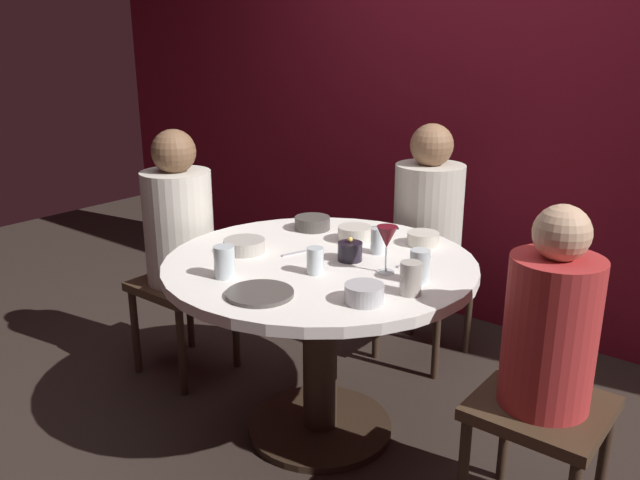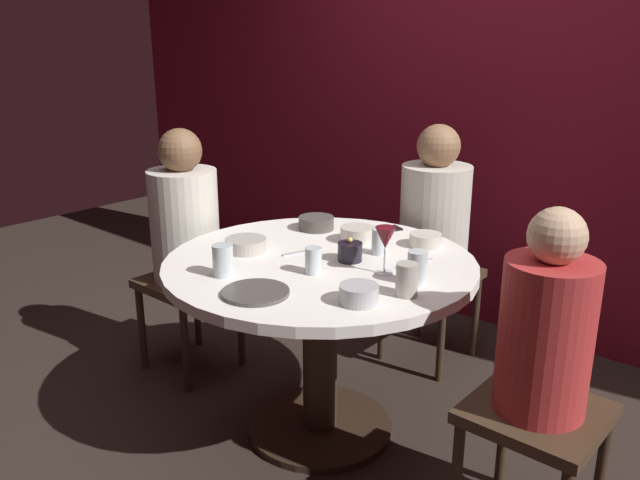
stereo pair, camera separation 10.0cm
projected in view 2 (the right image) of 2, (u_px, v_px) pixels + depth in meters
ground_plane at (320, 429)px, 2.72m from camera, size 8.00×8.00×0.00m
back_wall at (503, 91)px, 3.39m from camera, size 6.00×0.10×2.60m
dining_table at (320, 302)px, 2.54m from camera, size 1.21×1.21×0.75m
seated_diner_left at (185, 226)px, 3.01m from camera, size 0.40×0.40×1.18m
seated_diner_back at (434, 219)px, 3.10m from camera, size 0.40×0.40×1.19m
seated_diner_right at (544, 344)px, 1.95m from camera, size 0.40×0.40×1.12m
candle_holder at (350, 252)px, 2.47m from camera, size 0.09×0.09×0.09m
wine_glass at (385, 240)px, 2.30m from camera, size 0.08×0.08×0.18m
dinner_plate at (256, 292)px, 2.15m from camera, size 0.23×0.23×0.01m
cell_phone at (385, 229)px, 2.86m from camera, size 0.12×0.16×0.01m
bowl_serving_large at (359, 294)px, 2.08m from camera, size 0.13×0.13×0.06m
bowl_salad_center at (246, 245)px, 2.58m from camera, size 0.17×0.17×0.05m
bowl_small_white at (357, 234)px, 2.70m from camera, size 0.14×0.14×0.06m
bowl_sauce_side at (425, 240)px, 2.64m from camera, size 0.13×0.13×0.05m
bowl_rice_portion at (316, 223)px, 2.87m from camera, size 0.16×0.16×0.06m
cup_near_candle at (223, 261)px, 2.30m from camera, size 0.07×0.07×0.12m
cup_by_left_diner at (313, 261)px, 2.33m from camera, size 0.06×0.06×0.10m
cup_by_right_diner at (417, 268)px, 2.23m from camera, size 0.07×0.07×0.12m
cup_center_front at (407, 280)px, 2.13m from camera, size 0.07×0.07×0.11m
cup_far_edge at (379, 242)px, 2.54m from camera, size 0.06×0.06×0.10m
fork_near_plate at (415, 263)px, 2.44m from camera, size 0.06×0.18×0.01m
knife_near_plate at (303, 252)px, 2.57m from camera, size 0.07×0.18×0.01m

